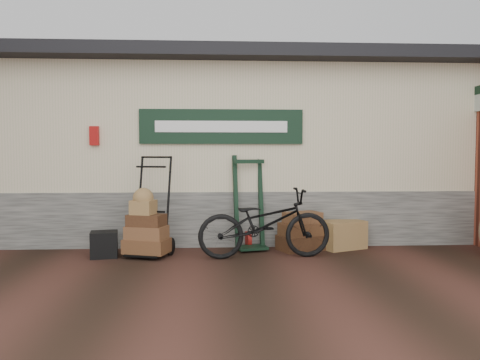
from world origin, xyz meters
name	(u,v)px	position (x,y,z in m)	size (l,w,h in m)	color
ground	(244,261)	(0.00, 0.00, 0.00)	(80.00, 80.00, 0.00)	black
station_building	(235,149)	(-0.01, 2.74, 1.61)	(14.40, 4.10, 3.20)	#4C4C47
porter_trolley	(151,205)	(-1.36, 0.48, 0.76)	(0.76, 0.57, 1.51)	black
green_barrow	(249,202)	(0.14, 0.85, 0.74)	(0.54, 0.46, 1.49)	black
suitcase_stack	(301,231)	(0.94, 0.72, 0.30)	(0.69, 0.43, 0.61)	#3D2013
wicker_hamper	(342,235)	(1.63, 0.81, 0.22)	(0.68, 0.45, 0.45)	brown
black_trunk	(104,244)	(-2.03, 0.36, 0.19)	(0.38, 0.33, 0.38)	black
bicycle	(265,219)	(0.31, 0.20, 0.56)	(1.94, 0.68, 1.13)	black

